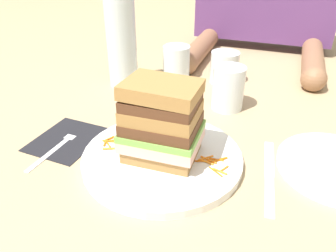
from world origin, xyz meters
name	(u,v)px	position (x,y,z in m)	size (l,w,h in m)	color
ground_plane	(159,153)	(0.00, 0.00, 0.00)	(3.00, 3.00, 0.00)	tan
main_plate	(162,158)	(0.01, -0.02, 0.01)	(0.28, 0.28, 0.02)	white
sandwich	(162,121)	(0.01, -0.02, 0.08)	(0.13, 0.11, 0.14)	#A87A42
carrot_shred_0	(115,140)	(-0.08, -0.01, 0.02)	(0.00, 0.00, 0.02)	orange
carrot_shred_1	(108,145)	(-0.09, -0.03, 0.02)	(0.00, 0.00, 0.02)	orange
carrot_shred_2	(109,149)	(-0.08, -0.04, 0.02)	(0.00, 0.00, 0.02)	orange
carrot_shred_3	(120,142)	(-0.07, -0.01, 0.02)	(0.00, 0.00, 0.02)	orange
carrot_shred_4	(118,149)	(-0.06, -0.04, 0.02)	(0.00, 0.00, 0.03)	orange
carrot_shred_5	(105,143)	(-0.09, -0.03, 0.02)	(0.00, 0.00, 0.02)	orange
carrot_shred_6	(111,141)	(-0.09, -0.02, 0.02)	(0.00, 0.00, 0.03)	orange
carrot_shred_7	(123,139)	(-0.07, 0.00, 0.02)	(0.00, 0.00, 0.02)	orange
carrot_shred_8	(127,148)	(-0.05, -0.03, 0.02)	(0.00, 0.00, 0.02)	orange
carrot_shred_9	(109,139)	(-0.09, -0.01, 0.02)	(0.00, 0.00, 0.02)	orange
carrot_shred_10	(224,169)	(0.12, -0.03, 0.02)	(0.00, 0.00, 0.02)	orange
carrot_shred_11	(216,172)	(0.11, -0.04, 0.02)	(0.00, 0.00, 0.03)	orange
carrot_shred_12	(219,160)	(0.11, -0.01, 0.02)	(0.00, 0.00, 0.03)	orange
carrot_shred_13	(203,161)	(0.09, -0.02, 0.02)	(0.00, 0.00, 0.03)	orange
carrot_shred_14	(220,171)	(0.12, -0.04, 0.02)	(0.00, 0.00, 0.03)	orange
carrot_shred_15	(206,158)	(0.09, -0.01, 0.02)	(0.00, 0.00, 0.03)	orange
carrot_shred_16	(209,160)	(0.10, -0.01, 0.02)	(0.00, 0.00, 0.03)	orange
carrot_shred_17	(206,162)	(0.09, -0.02, 0.02)	(0.00, 0.00, 0.03)	orange
carrot_shred_18	(216,159)	(0.11, -0.01, 0.02)	(0.00, 0.00, 0.02)	orange
napkin_dark	(67,139)	(-0.18, -0.02, 0.00)	(0.12, 0.13, 0.00)	black
fork	(60,144)	(-0.18, -0.04, 0.00)	(0.02, 0.17, 0.00)	silver
knife	(269,177)	(0.20, 0.00, 0.00)	(0.03, 0.20, 0.00)	silver
juice_glass	(228,90)	(0.08, 0.22, 0.04)	(0.07, 0.07, 0.10)	white
water_bottle	(121,34)	(-0.20, 0.26, 0.13)	(0.07, 0.07, 0.29)	silver
empty_tumbler_0	(224,67)	(0.04, 0.36, 0.04)	(0.07, 0.07, 0.08)	silver
empty_tumbler_1	(176,62)	(-0.08, 0.35, 0.04)	(0.07, 0.07, 0.09)	silver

